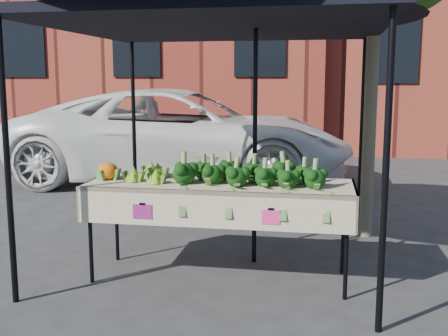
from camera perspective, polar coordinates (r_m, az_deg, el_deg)
ground at (r=5.30m, az=-1.88°, el=-10.86°), size 90.00×90.00×0.00m
table at (r=5.03m, az=-0.43°, el=-6.55°), size 2.41×0.83×0.90m
canopy at (r=5.46m, az=-0.29°, el=4.50°), size 3.16×3.16×2.74m
broccoli_heap at (r=4.89m, az=2.78°, el=-0.14°), size 1.36×0.56×0.25m
romanesco_cluster at (r=5.11m, az=-7.69°, el=-0.12°), size 0.42×0.56×0.19m
cauliflower_pair at (r=5.17m, az=-12.03°, el=-0.24°), size 0.19×0.19×0.17m
vehicle at (r=9.84m, az=-4.55°, el=16.03°), size 1.77×2.83×6.00m
street_tree at (r=6.47m, az=15.27°, el=11.78°), size 2.18×2.18×4.29m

